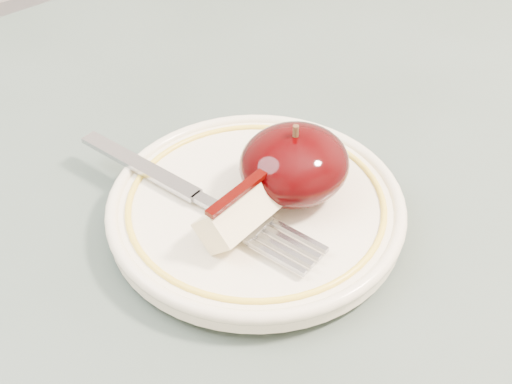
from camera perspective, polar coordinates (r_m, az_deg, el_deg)
table at (r=0.54m, az=8.41°, el=-10.35°), size 0.90×0.90×0.75m
plate at (r=0.48m, az=-0.00°, el=-1.27°), size 0.20×0.20×0.02m
apple_half at (r=0.47m, az=3.08°, el=2.25°), size 0.07×0.07×0.05m
apple_wedge at (r=0.45m, az=-0.43°, el=-0.93°), size 0.08×0.05×0.04m
fork at (r=0.47m, az=-4.67°, el=-0.41°), size 0.06×0.20×0.00m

